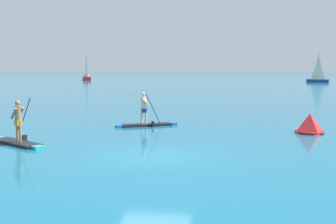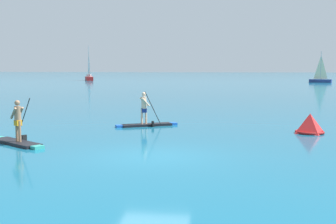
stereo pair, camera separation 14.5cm
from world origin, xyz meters
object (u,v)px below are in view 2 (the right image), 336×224
race_marker_buoy (310,125)px  sailboat_left_horizon (89,76)px  sailboat_right_horizon (320,77)px  paddleboarder_near_left (17,136)px  paddleboarder_mid_center (146,119)px

race_marker_buoy → sailboat_left_horizon: sailboat_left_horizon is taller
race_marker_buoy → sailboat_right_horizon: (13.59, 67.06, 0.57)m
paddleboarder_near_left → sailboat_right_horizon: size_ratio=0.51×
sailboat_left_horizon → sailboat_right_horizon: (48.29, -6.31, -0.01)m
paddleboarder_mid_center → race_marker_buoy: paddleboarder_mid_center is taller
race_marker_buoy → sailboat_left_horizon: bearing=115.3°
paddleboarder_mid_center → sailboat_left_horizon: sailboat_left_horizon is taller
paddleboarder_mid_center → race_marker_buoy: (7.98, -1.38, 0.04)m
paddleboarder_mid_center → race_marker_buoy: bearing=-38.2°
paddleboarder_near_left → race_marker_buoy: size_ratio=2.18×
paddleboarder_near_left → sailboat_right_horizon: sailboat_right_horizon is taller
paddleboarder_near_left → sailboat_right_horizon: 76.14m
sailboat_left_horizon → race_marker_buoy: bearing=-176.4°
race_marker_buoy → sailboat_right_horizon: 68.43m
paddleboarder_mid_center → race_marker_buoy: 8.10m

